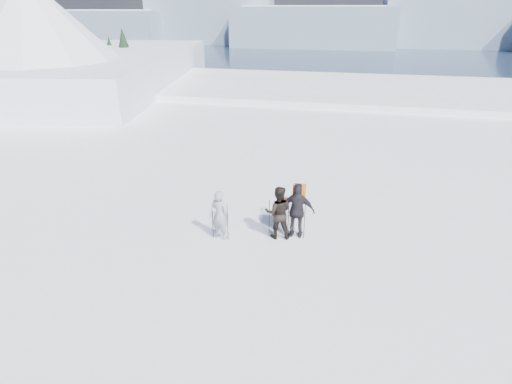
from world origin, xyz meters
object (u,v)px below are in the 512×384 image
skis_loose (282,206)px  skier_dark (278,212)px  skier_pack (297,211)px  skier_grey (220,215)px

skis_loose → skier_dark: bearing=-84.4°
skier_dark → skis_loose: bearing=-95.2°
skier_pack → skier_grey: bearing=15.1°
skier_grey → skis_loose: bearing=-104.7°
skier_grey → skis_loose: size_ratio=1.01×
skier_dark → skier_pack: (0.61, 0.17, 0.05)m
skier_grey → skier_dark: (1.84, 0.48, 0.06)m
skier_dark → skier_pack: bearing=-175.4°
skier_grey → skier_pack: (2.45, 0.65, 0.10)m
skier_dark → skier_grey: bearing=3.9°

